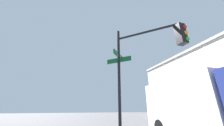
% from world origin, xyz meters
% --- Properties ---
extents(traffic_signal_near, '(2.28, 2.38, 5.04)m').
position_xyz_m(traffic_signal_near, '(-6.40, -6.55, 3.55)').
color(traffic_signal_near, black).
rests_on(traffic_signal_near, ground_plane).
extents(box_truck_second, '(7.68, 2.70, 3.32)m').
position_xyz_m(box_truck_second, '(-7.54, -2.55, 1.85)').
color(box_truck_second, navy).
rests_on(box_truck_second, ground_plane).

